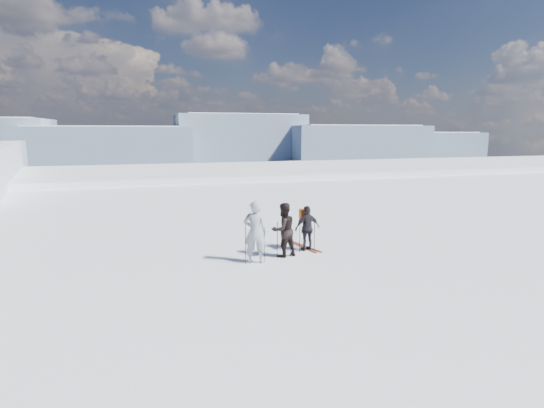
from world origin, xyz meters
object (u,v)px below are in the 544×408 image
Objects in this scene: skier_pack at (307,228)px; skier_dark at (283,230)px; skis_loose at (304,247)px; skier_grey at (255,232)px.

skier_dark is at bearing 17.56° from skier_pack.
skis_loose is (0.05, 0.39, -0.77)m from skier_pack.
skis_loose is (1.08, 0.83, -0.88)m from skier_dark.
skier_grey is 1.26× the size of skier_pack.
skier_grey is at bearing 3.75° from skier_dark.
skier_pack is at bearing -137.94° from skier_grey.
skier_grey is at bearing 15.62° from skier_pack.
skis_loose is at bearing -103.69° from skier_pack.
skier_grey is at bearing -150.53° from skis_loose.
skier_grey is 1.10× the size of skier_dark.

